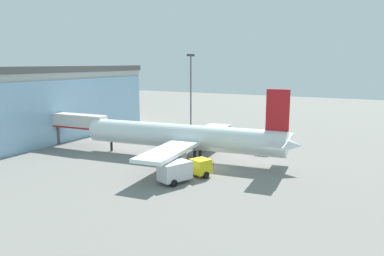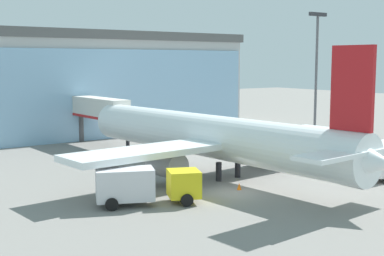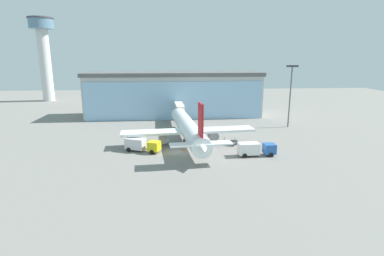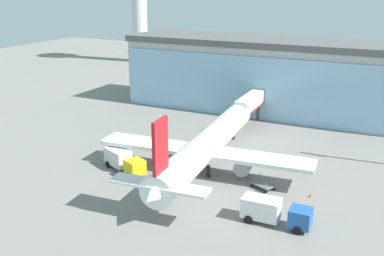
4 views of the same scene
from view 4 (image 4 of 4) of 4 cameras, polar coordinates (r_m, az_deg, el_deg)
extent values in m
plane|color=gray|center=(57.70, -2.99, -7.00)|extent=(240.00, 240.00, 0.00)
cube|color=#B2B2B2|center=(90.07, 9.38, 6.28)|extent=(55.07, 14.74, 12.93)
cube|color=#8FBBDF|center=(83.48, 7.89, 4.98)|extent=(53.81, 0.92, 11.64)
cube|color=#585858|center=(88.94, 9.62, 10.74)|extent=(56.17, 15.04, 1.20)
cube|color=silver|center=(79.22, 7.54, 3.38)|extent=(2.67, 12.18, 2.40)
cube|color=red|center=(79.49, 7.51, 2.65)|extent=(2.72, 12.18, 0.30)
cylinder|color=#4C4C51|center=(84.18, 8.38, 2.17)|extent=(0.70, 0.70, 3.40)
cylinder|color=silver|center=(146.89, -6.68, 14.24)|extent=(4.72, 4.72, 30.23)
cylinder|color=white|center=(60.71, 1.91, -2.12)|extent=(6.75, 32.20, 3.78)
cone|color=white|center=(75.24, 6.00, 1.78)|extent=(4.05, 3.34, 3.78)
cone|color=white|center=(47.13, -4.70, -8.34)|extent=(3.76, 4.30, 3.40)
cube|color=white|center=(59.43, 1.39, -2.96)|extent=(29.42, 6.90, 0.50)
cube|color=white|center=(47.69, -4.19, -7.24)|extent=(11.18, 3.42, 0.30)
cube|color=red|center=(46.48, -4.05, -2.29)|extent=(0.66, 3.22, 5.78)
cylinder|color=gray|center=(62.32, -3.26, -3.30)|extent=(2.39, 3.38, 2.10)
cylinder|color=gray|center=(58.85, 6.63, -4.71)|extent=(2.39, 3.38, 2.10)
cylinder|color=black|center=(59.80, 0.01, -5.21)|extent=(0.50, 0.50, 1.60)
cylinder|color=black|center=(59.08, 2.07, -5.52)|extent=(0.50, 0.50, 1.60)
cylinder|color=black|center=(73.29, 5.30, -0.85)|extent=(0.40, 0.40, 1.60)
cube|color=yellow|center=(59.31, -7.25, -4.93)|extent=(2.88, 2.88, 1.90)
cube|color=silver|center=(62.58, -9.37, -3.64)|extent=(4.54, 3.58, 2.20)
cylinder|color=black|center=(60.23, -6.34, -5.51)|extent=(0.95, 0.63, 0.90)
cylinder|color=black|center=(59.15, -8.11, -6.04)|extent=(0.95, 0.63, 0.90)
cylinder|color=black|center=(64.31, -8.95, -4.07)|extent=(0.95, 0.63, 0.90)
cylinder|color=black|center=(63.29, -10.65, -4.53)|extent=(0.95, 0.63, 0.90)
cube|color=#2659A5|center=(48.22, 13.61, -10.98)|extent=(2.25, 2.25, 1.90)
cube|color=white|center=(48.99, 8.76, -9.97)|extent=(4.05, 2.29, 2.20)
cylinder|color=black|center=(49.63, 13.80, -11.37)|extent=(0.91, 0.32, 0.90)
cylinder|color=black|center=(47.74, 13.23, -12.58)|extent=(0.91, 0.32, 0.90)
cylinder|color=black|center=(50.68, 7.97, -10.34)|extent=(0.91, 0.32, 0.90)
cylinder|color=black|center=(48.83, 7.16, -11.46)|extent=(0.91, 0.32, 0.90)
cube|color=slate|center=(56.71, 8.98, -7.10)|extent=(3.21, 2.60, 0.16)
cylinder|color=black|center=(56.68, 10.31, -7.52)|extent=(0.45, 0.29, 0.44)
cylinder|color=slate|center=(56.33, 10.35, -6.76)|extent=(0.08, 0.08, 0.90)
cylinder|color=black|center=(55.68, 9.33, -7.95)|extent=(0.45, 0.29, 0.44)
cylinder|color=slate|center=(55.33, 9.37, -7.18)|extent=(0.08, 0.08, 0.90)
cylinder|color=black|center=(57.99, 8.63, -6.82)|extent=(0.45, 0.29, 0.44)
cylinder|color=slate|center=(57.65, 8.66, -6.07)|extent=(0.08, 0.08, 0.90)
cylinder|color=black|center=(57.02, 7.64, -7.22)|extent=(0.45, 0.29, 0.44)
cylinder|color=slate|center=(56.67, 7.68, -6.46)|extent=(0.08, 0.08, 0.90)
cone|color=orange|center=(57.52, -2.03, -6.77)|extent=(0.36, 0.36, 0.55)
cone|color=orange|center=(55.77, 14.82, -8.23)|extent=(0.36, 0.36, 0.55)
camera|label=1|loc=(78.03, -44.81, 5.71)|focal=35.00mm
camera|label=2|loc=(55.70, -46.14, -2.53)|focal=50.00mm
camera|label=3|loc=(31.34, -85.11, -8.91)|focal=28.00mm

